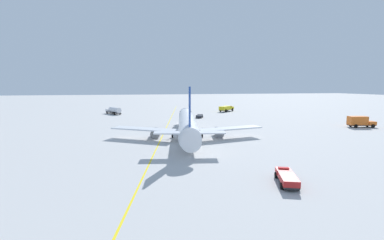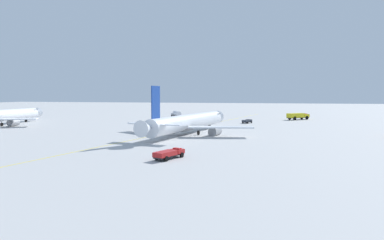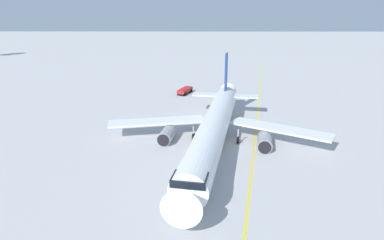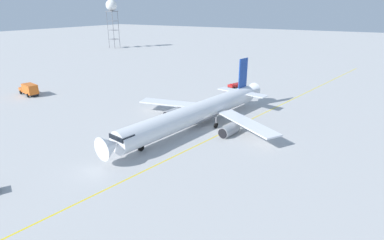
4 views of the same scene
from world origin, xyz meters
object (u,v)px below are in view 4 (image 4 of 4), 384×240
object	(u,v)px
catering_truck_truck	(29,89)
radar_tower	(111,7)
ops_pickup_truck	(237,85)
airliner_main	(198,113)

from	to	relation	value
catering_truck_truck	radar_tower	distance (m)	105.26
catering_truck_truck	radar_tower	size ratio (longest dim) A/B	0.28
ops_pickup_truck	catering_truck_truck	distance (m)	57.11
airliner_main	catering_truck_truck	bearing A→B (deg)	-76.18
ops_pickup_truck	radar_tower	xyz separation A→B (m)	(98.40, -52.67, 21.78)
ops_pickup_truck	catering_truck_truck	bearing A→B (deg)	-30.97
airliner_main	ops_pickup_truck	size ratio (longest dim) A/B	7.25
ops_pickup_truck	radar_tower	size ratio (longest dim) A/B	0.23
airliner_main	ops_pickup_truck	distance (m)	32.93
ops_pickup_truck	catering_truck_truck	size ratio (longest dim) A/B	0.80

